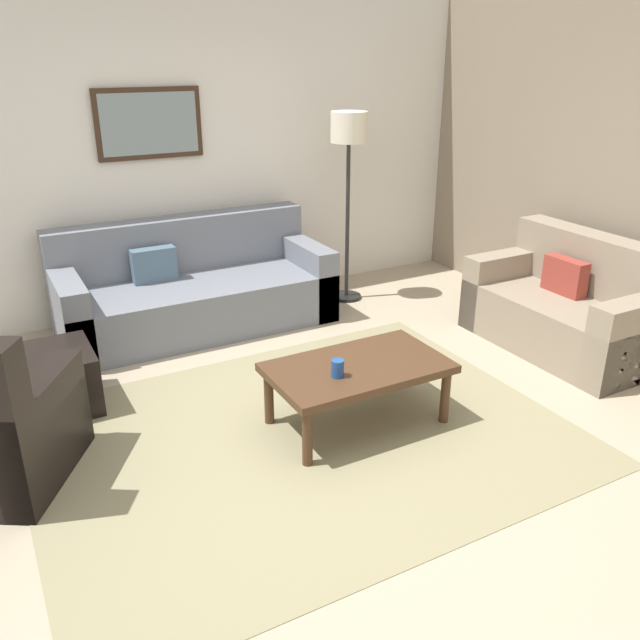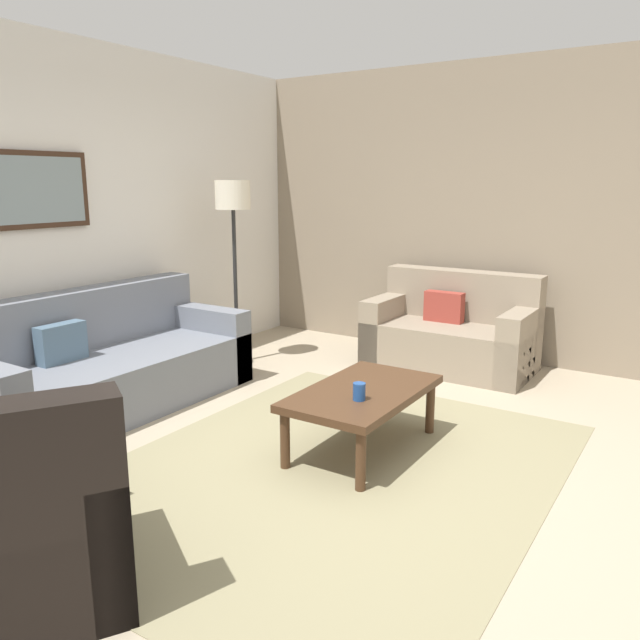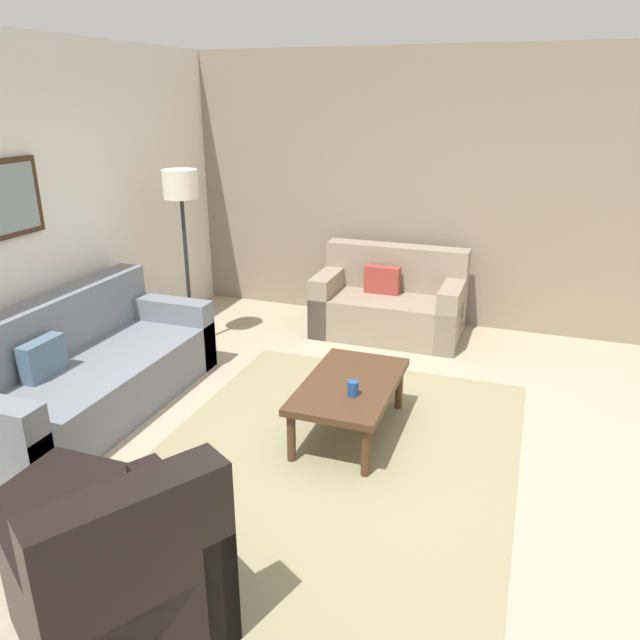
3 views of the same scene
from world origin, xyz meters
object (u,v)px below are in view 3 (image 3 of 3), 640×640
(ottoman, at_px, (66,513))
(armchair_leather, at_px, (123,587))
(couch_main, at_px, (79,375))
(couch_loveseat, at_px, (391,304))
(cup, at_px, (353,388))
(lamp_standing, at_px, (182,203))
(coffee_table, at_px, (350,388))

(ottoman, bearing_deg, armchair_leather, -121.45)
(couch_main, bearing_deg, couch_loveseat, -37.45)
(couch_main, height_order, cup, couch_main)
(couch_loveseat, distance_m, lamp_standing, 2.32)
(coffee_table, bearing_deg, armchair_leather, 169.01)
(couch_main, relative_size, couch_loveseat, 1.52)
(couch_main, distance_m, couch_loveseat, 3.11)
(ottoman, xyz_separation_m, lamp_standing, (2.76, 0.86, 1.21))
(coffee_table, height_order, lamp_standing, lamp_standing)
(couch_main, distance_m, coffee_table, 2.12)
(coffee_table, bearing_deg, ottoman, 146.23)
(couch_loveseat, height_order, cup, couch_loveseat)
(couch_loveseat, distance_m, ottoman, 3.88)
(armchair_leather, bearing_deg, couch_loveseat, -2.86)
(armchair_leather, xyz_separation_m, cup, (1.91, -0.49, 0.16))
(coffee_table, relative_size, lamp_standing, 0.64)
(lamp_standing, bearing_deg, ottoman, -162.71)
(couch_main, distance_m, cup, 2.18)
(couch_main, height_order, coffee_table, couch_main)
(ottoman, distance_m, cup, 1.91)
(armchair_leather, distance_m, lamp_standing, 3.73)
(couch_main, xyz_separation_m, coffee_table, (0.37, -2.09, 0.06))
(ottoman, height_order, coffee_table, coffee_table)
(armchair_leather, relative_size, coffee_table, 1.00)
(armchair_leather, bearing_deg, cup, -14.31)
(cup, height_order, lamp_standing, lamp_standing)
(couch_loveseat, xyz_separation_m, armchair_leather, (-4.20, 0.21, 0.00))
(couch_loveseat, relative_size, armchair_leather, 1.34)
(couch_loveseat, height_order, armchair_leather, armchair_leather)
(couch_loveseat, bearing_deg, ottoman, 166.32)
(couch_loveseat, distance_m, armchair_leather, 4.20)
(armchair_leather, bearing_deg, ottoman, 58.55)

